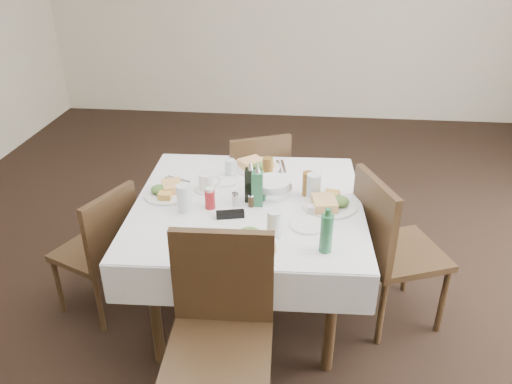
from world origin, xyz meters
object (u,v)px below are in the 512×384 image
(dining_table, at_px, (249,215))
(oil_cruet_dark, at_px, (251,184))
(chair_north, at_px, (256,183))
(ketchup_bottle, at_px, (210,199))
(water_w, at_px, (184,198))
(coffee_mug, at_px, (207,183))
(chair_east, at_px, (388,243))
(green_bottle, at_px, (326,233))
(chair_west, at_px, (103,245))
(water_e, at_px, (314,186))
(oil_cruet_green, at_px, (257,187))
(water_s, at_px, (274,224))
(bread_basket, at_px, (272,187))
(water_n, at_px, (230,168))
(chair_south, at_px, (221,324))

(dining_table, distance_m, oil_cruet_dark, 0.19)
(chair_north, bearing_deg, ketchup_bottle, -101.50)
(water_w, relative_size, coffee_mug, 0.94)
(coffee_mug, bearing_deg, chair_east, -6.65)
(coffee_mug, height_order, green_bottle, green_bottle)
(chair_west, height_order, water_e, water_e)
(oil_cruet_green, bearing_deg, water_s, -69.60)
(water_w, bearing_deg, water_s, -22.62)
(chair_west, height_order, bread_basket, bread_basket)
(oil_cruet_green, relative_size, coffee_mug, 1.60)
(dining_table, xyz_separation_m, chair_north, (-0.03, 0.73, -0.17))
(dining_table, height_order, chair_east, chair_east)
(chair_west, relative_size, green_bottle, 3.65)
(bread_basket, bearing_deg, water_s, -84.05)
(chair_north, distance_m, water_e, 0.83)
(chair_north, distance_m, oil_cruet_green, 0.85)
(water_e, bearing_deg, water_n, 155.59)
(water_w, relative_size, bread_basket, 0.63)
(water_s, xyz_separation_m, oil_cruet_dark, (-0.16, 0.35, 0.04))
(water_s, xyz_separation_m, water_e, (0.19, 0.41, 0.00))
(green_bottle, bearing_deg, oil_cruet_dark, 131.66)
(chair_north, relative_size, ketchup_bottle, 7.39)
(oil_cruet_dark, height_order, coffee_mug, oil_cruet_dark)
(water_w, distance_m, bread_basket, 0.51)
(chair_north, relative_size, oil_cruet_green, 3.55)
(coffee_mug, bearing_deg, chair_north, 70.27)
(bread_basket, bearing_deg, ketchup_bottle, -146.81)
(oil_cruet_dark, bearing_deg, green_bottle, -48.34)
(chair_east, height_order, water_e, chair_east)
(chair_east, xyz_separation_m, bread_basket, (-0.67, 0.12, 0.26))
(chair_north, xyz_separation_m, ketchup_bottle, (-0.17, -0.82, 0.31))
(dining_table, distance_m, chair_south, 0.77)
(water_s, xyz_separation_m, oil_cruet_green, (-0.11, 0.31, 0.04))
(chair_east, height_order, water_s, chair_east)
(dining_table, xyz_separation_m, water_e, (0.36, 0.08, 0.16))
(chair_north, relative_size, green_bottle, 3.91)
(chair_south, height_order, water_e, chair_south)
(chair_west, distance_m, ketchup_bottle, 0.73)
(chair_south, xyz_separation_m, water_n, (-0.11, 1.06, 0.26))
(dining_table, bearing_deg, water_e, 12.41)
(oil_cruet_dark, bearing_deg, chair_north, 93.35)
(dining_table, bearing_deg, coffee_mug, 155.57)
(water_e, relative_size, bread_basket, 0.62)
(dining_table, bearing_deg, chair_east, -0.49)
(dining_table, distance_m, chair_north, 0.75)
(chair_north, bearing_deg, oil_cruet_dark, -86.65)
(chair_east, height_order, chair_west, chair_east)
(bread_basket, height_order, oil_cruet_green, oil_cruet_green)
(chair_south, xyz_separation_m, oil_cruet_green, (0.09, 0.73, 0.32))
(chair_east, bearing_deg, green_bottle, -130.84)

